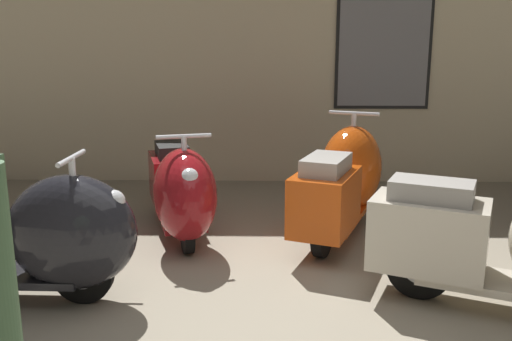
# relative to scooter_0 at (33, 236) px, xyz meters

# --- Properties ---
(ground_plane) EXTENTS (60.00, 60.00, 0.00)m
(ground_plane) POSITION_rel_scooter_0_xyz_m (1.56, -0.50, -0.48)
(ground_plane) COLOR gray
(showroom_back_wall) EXTENTS (18.00, 0.63, 3.36)m
(showroom_back_wall) POSITION_rel_scooter_0_xyz_m (1.72, 3.62, 1.20)
(showroom_back_wall) COLOR beige
(showroom_back_wall) RESTS_ON ground
(scooter_0) EXTENTS (1.74, 0.57, 1.06)m
(scooter_0) POSITION_rel_scooter_0_xyz_m (0.00, 0.00, 0.00)
(scooter_0) COLOR black
(scooter_0) RESTS_ON ground
(scooter_1) EXTENTS (0.94, 1.77, 1.04)m
(scooter_1) POSITION_rel_scooter_0_xyz_m (0.83, 1.26, -0.01)
(scooter_1) COLOR black
(scooter_1) RESTS_ON ground
(scooter_2) EXTENTS (1.15, 1.91, 1.13)m
(scooter_2) POSITION_rel_scooter_0_xyz_m (2.36, 1.57, 0.03)
(scooter_2) COLOR black
(scooter_2) RESTS_ON ground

